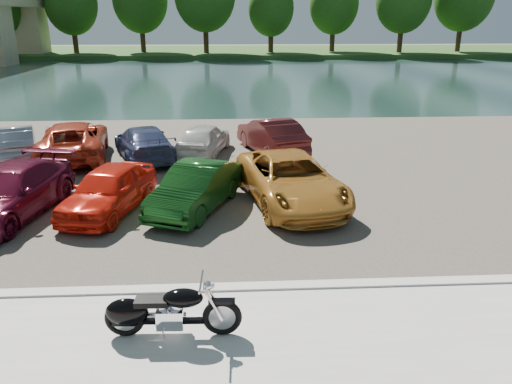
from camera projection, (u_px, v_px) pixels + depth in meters
The scene contains 16 objects.
ground at pixel (242, 355), 8.20m from camera, with size 200.00×200.00×0.00m, color #595447.
kerb at pixel (239, 289), 10.06m from camera, with size 60.00×0.30×0.14m, color #B7B4AC.
parking_lot at pixel (234, 166), 18.56m from camera, with size 60.00×18.00×0.04m, color #423C36.
river at pixel (229, 78), 45.89m from camera, with size 120.00×40.00×0.00m, color #192D2B.
far_bank at pixel (228, 52), 75.94m from camera, with size 120.00×24.00×0.60m, color #244117.
far_trees at pixel (259, 0), 67.94m from camera, with size 70.25×10.68×12.52m.
motorcycle at pixel (160, 312), 8.40m from camera, with size 2.33×0.75×1.05m.
car_3 at pixel (10, 192), 13.63m from camera, with size 1.94×4.76×1.38m, color #500B20.
car_4 at pixel (109, 190), 13.93m from camera, with size 1.56×3.88×1.32m, color red.
car_5 at pixel (196, 188), 14.11m from camera, with size 1.38×3.94×1.30m, color #103C12.
car_6 at pixel (291, 180), 14.60m from camera, with size 2.38×5.17×1.44m, color #BC7E2B.
car_9 at pixel (17, 141), 19.60m from camera, with size 1.29×3.69×1.22m, color slate.
car_10 at pixel (74, 140), 19.24m from camera, with size 2.41×5.22×1.45m, color #AC341C.
car_11 at pixel (144, 143), 19.21m from camera, with size 1.81×4.45×1.29m, color navy.
car_12 at pixel (204, 139), 19.88m from camera, with size 1.51×3.75×1.28m, color silver.
car_13 at pixel (271, 136), 20.05m from camera, with size 1.50×4.31×1.42m, color #551616.
Camera 1 is at (-0.16, -6.85, 5.25)m, focal length 35.00 mm.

